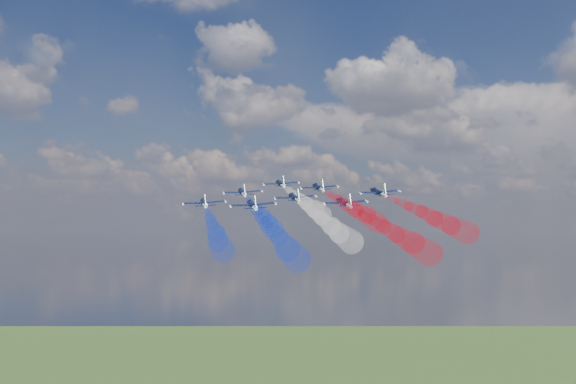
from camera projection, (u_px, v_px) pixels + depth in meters
The scene contains 16 objects.
jet_lead at pixel (280, 184), 177.36m from camera, with size 10.02×12.52×3.34m, color black, non-canonical shape.
trail_lead at pixel (301, 199), 151.73m from camera, with size 4.17×41.71×4.17m, color white, non-canonical shape.
jet_inner_left at pixel (242, 193), 164.46m from camera, with size 10.02×12.52×3.34m, color black, non-canonical shape.
trail_inner_left at pixel (257, 211), 138.82m from camera, with size 4.17×41.71×4.17m, color #1835D2, non-canonical shape.
jet_inner_right at pixel (318, 188), 167.62m from camera, with size 10.02×12.52×3.34m, color black, non-canonical shape.
trail_inner_right at pixel (347, 205), 141.99m from camera, with size 4.17×41.71×4.17m, color red, non-canonical shape.
jet_outer_left at pixel (204, 203), 149.98m from camera, with size 10.02×12.52×3.34m, color black, non-canonical shape.
trail_outer_left at pixel (213, 225), 124.34m from camera, with size 4.17×41.71×4.17m, color #1835D2, non-canonical shape.
jet_center_third at pixel (294, 198), 151.73m from camera, with size 10.02×12.52×3.34m, color black, non-canonical shape.
trail_center_third at pixel (321, 219), 126.09m from camera, with size 4.17×41.71×4.17m, color white, non-canonical shape.
jet_outer_right at pixel (378, 193), 155.91m from camera, with size 10.02×12.52×3.34m, color black, non-canonical shape.
trail_outer_right at pixel (421, 212), 130.28m from camera, with size 4.17×41.71×4.17m, color red, non-canonical shape.
jet_rear_left at pixel (252, 205), 138.76m from camera, with size 10.02×12.52×3.34m, color black, non-canonical shape.
trail_rear_left at pixel (273, 230), 113.13m from camera, with size 4.17×41.71×4.17m, color #1835D2, non-canonical shape.
jet_rear_right at pixel (344, 203), 143.24m from camera, with size 10.02×12.52×3.34m, color black, non-canonical shape.
trail_rear_right at pixel (384, 227), 117.61m from camera, with size 4.17×41.71×4.17m, color red, non-canonical shape.
Camera 1 is at (115.95, -125.00, 146.35)m, focal length 40.97 mm.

